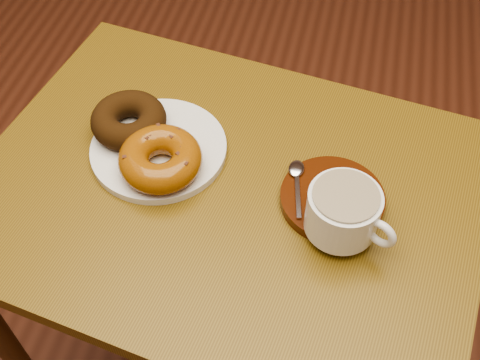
% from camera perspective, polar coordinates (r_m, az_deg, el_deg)
% --- Properties ---
extents(cafe_table, '(0.82, 0.67, 0.69)m').
position_cam_1_polar(cafe_table, '(0.97, -1.16, -4.67)').
color(cafe_table, brown).
rests_on(cafe_table, ground).
extents(donut_plate, '(0.25, 0.25, 0.01)m').
position_cam_1_polar(donut_plate, '(0.93, -7.71, 2.97)').
color(donut_plate, white).
rests_on(donut_plate, cafe_table).
extents(donut_cinnamon, '(0.16, 0.16, 0.04)m').
position_cam_1_polar(donut_cinnamon, '(0.94, -10.51, 5.61)').
color(donut_cinnamon, '#311C09').
rests_on(donut_cinnamon, donut_plate).
extents(donut_caramel, '(0.13, 0.13, 0.05)m').
position_cam_1_polar(donut_caramel, '(0.87, -7.57, 2.01)').
color(donut_caramel, '#91510F').
rests_on(donut_caramel, donut_plate).
extents(saucer, '(0.17, 0.17, 0.02)m').
position_cam_1_polar(saucer, '(0.87, 8.73, -1.78)').
color(saucer, '#3D1808').
rests_on(saucer, cafe_table).
extents(coffee_cup, '(0.12, 0.10, 0.07)m').
position_cam_1_polar(coffee_cup, '(0.80, 9.83, -2.96)').
color(coffee_cup, white).
rests_on(coffee_cup, saucer).
extents(teaspoon, '(0.03, 0.10, 0.01)m').
position_cam_1_polar(teaspoon, '(0.87, 5.39, 0.61)').
color(teaspoon, silver).
rests_on(teaspoon, saucer).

